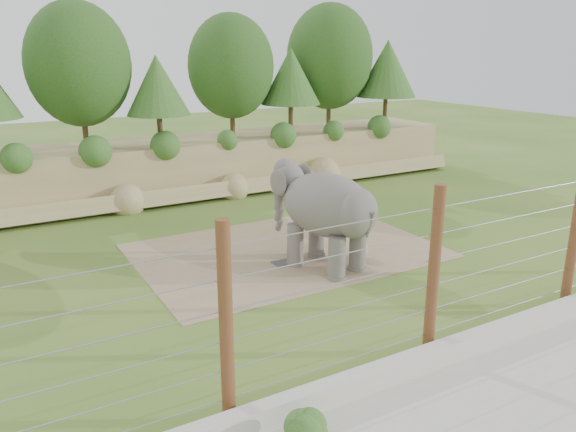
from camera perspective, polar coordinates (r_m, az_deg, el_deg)
ground at (r=16.88m, az=3.40°, el=-6.92°), size 90.00×90.00×0.00m
back_embankment at (r=27.30m, az=-10.29°, el=10.61°), size 30.00×5.52×8.77m
dirt_patch at (r=19.50m, az=-0.19°, el=-3.53°), size 10.00×7.00×0.02m
drain_grate at (r=18.41m, az=-0.00°, el=-4.70°), size 1.00×0.60×0.03m
elephant at (r=17.59m, az=3.95°, el=-0.34°), size 2.78×4.30×3.22m
stone_ball at (r=18.80m, az=7.24°, el=-3.44°), size 0.61×0.61×0.61m
retaining_wall at (r=13.33m, az=15.54°, el=-13.22°), size 26.00×0.35×0.50m
walkway at (r=12.39m, az=22.28°, el=-17.79°), size 26.00×4.00×0.01m
barrier_fence at (r=12.89m, az=14.58°, el=-5.56°), size 20.26×0.26×4.00m
walkway_shrub at (r=10.48m, az=1.17°, el=-20.85°), size 0.75×0.75×0.75m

